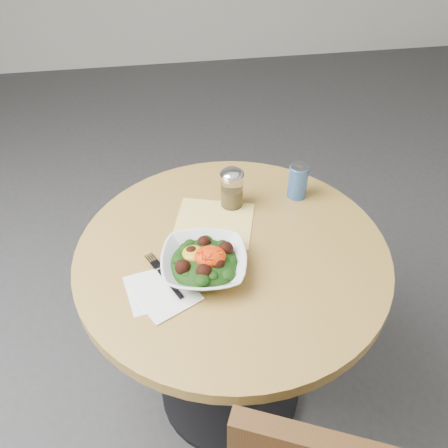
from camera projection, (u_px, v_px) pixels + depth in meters
name	position (u px, v px, depth m)	size (l,w,h in m)	color
ground	(230.00, 389.00, 1.92)	(6.00, 6.00, 0.00)	#323234
table	(232.00, 296.00, 1.55)	(0.90, 0.90, 0.75)	black
cloth_napkin	(214.00, 223.00, 1.51)	(0.23, 0.21, 0.00)	yellow
paper_napkins	(161.00, 292.00, 1.31)	(0.21, 0.20, 0.00)	white
salad_bowl	(204.00, 263.00, 1.34)	(0.26, 0.26, 0.09)	white
fork	(163.00, 274.00, 1.35)	(0.10, 0.18, 0.00)	black
spice_shaker	(232.00, 188.00, 1.53)	(0.07, 0.07, 0.13)	silver
beverage_can	(298.00, 181.00, 1.57)	(0.06, 0.06, 0.12)	navy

